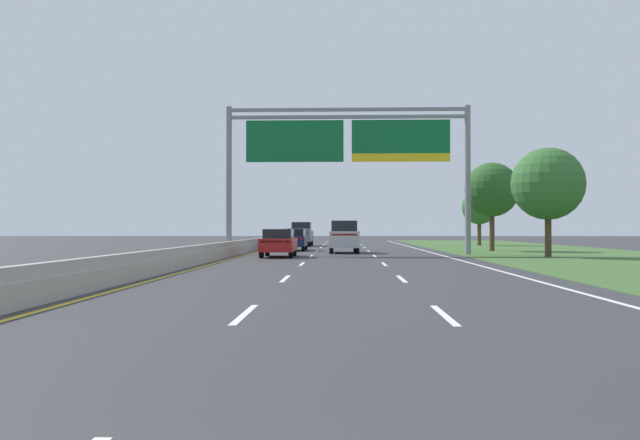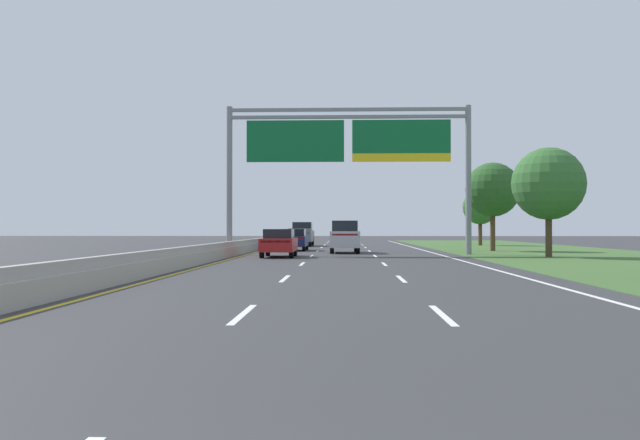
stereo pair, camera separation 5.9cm
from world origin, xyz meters
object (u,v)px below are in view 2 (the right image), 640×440
(roadside_tree_far, at_px, (493,190))
(car_silver_centre_lane_suv, at_px, (344,236))
(roadside_tree_distant, at_px, (480,207))
(pickup_truck_grey, at_px, (302,234))
(car_red_left_lane_sedan, at_px, (279,242))
(roadside_tree_mid, at_px, (549,184))
(overhead_sign_gantry, at_px, (348,148))
(car_navy_left_lane_sedan, at_px, (294,239))

(roadside_tree_far, bearing_deg, car_silver_centre_lane_suv, -160.15)
(roadside_tree_distant, bearing_deg, roadside_tree_far, -98.23)
(pickup_truck_grey, xyz_separation_m, roadside_tree_distant, (16.75, 2.35, 2.55))
(car_red_left_lane_sedan, height_order, roadside_tree_far, roadside_tree_far)
(roadside_tree_mid, distance_m, roadside_tree_far, 10.36)
(pickup_truck_grey, bearing_deg, car_silver_centre_lane_suv, -166.68)
(overhead_sign_gantry, height_order, roadside_tree_far, overhead_sign_gantry)
(car_silver_centre_lane_suv, distance_m, roadside_tree_mid, 13.45)
(car_red_left_lane_sedan, distance_m, roadside_tree_distant, 31.38)
(pickup_truck_grey, height_order, car_silver_centre_lane_suv, pickup_truck_grey)
(car_red_left_lane_sedan, xyz_separation_m, car_silver_centre_lane_suv, (3.69, 6.62, 0.28))
(car_silver_centre_lane_suv, xyz_separation_m, car_navy_left_lane_sedan, (-3.64, 4.58, -0.28))
(car_red_left_lane_sedan, bearing_deg, roadside_tree_distant, -32.08)
(overhead_sign_gantry, xyz_separation_m, car_red_left_lane_sedan, (-3.92, -3.52, -5.72))
(overhead_sign_gantry, distance_m, roadside_tree_distant, 26.39)
(car_navy_left_lane_sedan, xyz_separation_m, roadside_tree_mid, (15.02, -11.10, 3.28))
(overhead_sign_gantry, distance_m, roadside_tree_mid, 11.92)
(pickup_truck_grey, relative_size, car_red_left_lane_sedan, 1.23)
(overhead_sign_gantry, bearing_deg, car_navy_left_lane_sedan, 116.74)
(car_navy_left_lane_sedan, bearing_deg, car_silver_centre_lane_suv, -140.92)
(overhead_sign_gantry, relative_size, roadside_tree_far, 2.39)
(pickup_truck_grey, xyz_separation_m, roadside_tree_far, (14.42, -13.74, 3.28))
(car_navy_left_lane_sedan, relative_size, roadside_tree_far, 0.70)
(car_red_left_lane_sedan, height_order, roadside_tree_mid, roadside_tree_mid)
(car_silver_centre_lane_suv, xyz_separation_m, roadside_tree_mid, (11.38, -6.52, 3.00))
(car_navy_left_lane_sedan, bearing_deg, roadside_tree_distant, -46.56)
(roadside_tree_mid, bearing_deg, car_navy_left_lane_sedan, 143.54)
(car_navy_left_lane_sedan, distance_m, roadside_tree_mid, 18.96)
(car_red_left_lane_sedan, relative_size, roadside_tree_mid, 0.72)
(pickup_truck_grey, distance_m, car_red_left_lane_sedan, 24.17)
(pickup_truck_grey, height_order, roadside_tree_mid, roadside_tree_mid)
(overhead_sign_gantry, relative_size, car_silver_centre_lane_suv, 3.19)
(car_navy_left_lane_sedan, height_order, roadside_tree_far, roadside_tree_far)
(overhead_sign_gantry, xyz_separation_m, roadside_tree_mid, (11.15, -3.42, -2.45))
(car_navy_left_lane_sedan, relative_size, roadside_tree_distant, 0.84)
(pickup_truck_grey, height_order, roadside_tree_far, roadside_tree_far)
(overhead_sign_gantry, xyz_separation_m, roadside_tree_far, (10.30, 6.90, -2.19))
(pickup_truck_grey, relative_size, roadside_tree_far, 0.86)
(pickup_truck_grey, distance_m, roadside_tree_mid, 28.67)
(pickup_truck_grey, relative_size, roadside_tree_mid, 0.88)
(overhead_sign_gantry, height_order, roadside_tree_mid, overhead_sign_gantry)
(car_navy_left_lane_sedan, bearing_deg, car_red_left_lane_sedan, -179.68)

